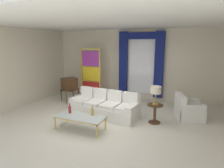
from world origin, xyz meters
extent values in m
plane|color=silver|center=(0.00, 0.00, 0.00)|extent=(16.00, 16.00, 0.00)
cube|color=beige|center=(0.00, 3.06, 1.50)|extent=(8.00, 0.12, 3.00)
cube|color=beige|center=(-3.66, 0.60, 1.50)|extent=(0.12, 7.00, 3.00)
cube|color=white|center=(0.00, 0.80, 3.02)|extent=(8.00, 7.60, 0.04)
cube|color=white|center=(0.40, 2.98, 1.55)|extent=(1.10, 0.02, 2.50)
cylinder|color=gold|center=(0.40, 2.90, 2.86)|extent=(2.00, 0.04, 0.04)
cube|color=navy|center=(-0.37, 2.88, 1.55)|extent=(0.36, 0.12, 2.70)
cube|color=navy|center=(1.17, 2.88, 1.55)|extent=(0.36, 0.12, 2.70)
cube|color=navy|center=(0.40, 2.88, 2.72)|extent=(1.80, 0.10, 0.28)
cube|color=white|center=(-0.22, 0.56, 0.19)|extent=(2.40, 1.13, 0.38)
cube|color=white|center=(-0.18, 0.93, 0.39)|extent=(2.33, 0.43, 0.78)
cube|color=white|center=(0.85, 0.45, 0.28)|extent=(0.29, 0.87, 0.56)
cube|color=white|center=(-1.28, 0.67, 0.28)|extent=(0.29, 0.87, 0.56)
cube|color=white|center=(0.65, 0.42, 0.44)|extent=(0.61, 0.79, 0.12)
cube|color=white|center=(0.68, 0.74, 0.66)|extent=(0.52, 0.19, 0.40)
cube|color=white|center=(0.07, 0.48, 0.44)|extent=(0.61, 0.79, 0.12)
cube|color=white|center=(0.10, 0.80, 0.66)|extent=(0.52, 0.19, 0.40)
cube|color=white|center=(-0.51, 0.54, 0.44)|extent=(0.61, 0.79, 0.12)
cube|color=white|center=(-0.48, 0.86, 0.66)|extent=(0.52, 0.19, 0.40)
cube|color=white|center=(-1.09, 0.60, 0.44)|extent=(0.61, 0.79, 0.12)
cube|color=white|center=(-1.05, 0.91, 0.66)|extent=(0.52, 0.19, 0.40)
cube|color=silver|center=(-0.36, -0.71, 0.40)|extent=(1.41, 0.62, 0.02)
cube|color=gold|center=(-0.36, -0.42, 0.38)|extent=(1.41, 0.04, 0.03)
cube|color=gold|center=(-0.36, -1.00, 0.38)|extent=(1.41, 0.04, 0.03)
cube|color=gold|center=(-1.04, -0.71, 0.38)|extent=(0.04, 0.62, 0.03)
cube|color=gold|center=(0.33, -0.71, 0.38)|extent=(0.04, 0.62, 0.03)
cylinder|color=gold|center=(-1.02, -0.44, 0.19)|extent=(0.04, 0.04, 0.38)
cylinder|color=gold|center=(0.31, -0.44, 0.19)|extent=(0.04, 0.04, 0.38)
cylinder|color=gold|center=(-1.02, -0.98, 0.19)|extent=(0.04, 0.04, 0.38)
cylinder|color=gold|center=(0.31, -0.98, 0.19)|extent=(0.04, 0.04, 0.38)
cylinder|color=maroon|center=(-0.77, -0.61, 0.51)|extent=(0.08, 0.08, 0.20)
cylinder|color=maroon|center=(-0.77, -0.61, 0.64)|extent=(0.03, 0.03, 0.06)
sphere|color=maroon|center=(-0.77, -0.61, 0.69)|extent=(0.04, 0.04, 0.04)
cylinder|color=gold|center=(-0.07, -0.51, 0.50)|extent=(0.07, 0.07, 0.19)
cylinder|color=gold|center=(-0.07, -0.51, 0.63)|extent=(0.03, 0.03, 0.06)
sphere|color=gold|center=(-0.07, -0.51, 0.67)|extent=(0.04, 0.04, 0.04)
cube|color=#472D19|center=(-2.29, 1.56, 0.50)|extent=(0.62, 0.54, 0.03)
cylinder|color=#472D19|center=(-2.63, 1.42, 0.25)|extent=(0.04, 0.04, 0.50)
cylinder|color=#472D19|center=(-2.37, 1.92, 0.25)|extent=(0.04, 0.04, 0.50)
cylinder|color=#472D19|center=(-2.20, 1.20, 0.25)|extent=(0.04, 0.04, 0.50)
cylinder|color=#472D19|center=(-1.95, 1.70, 0.25)|extent=(0.04, 0.04, 0.50)
cube|color=#472D19|center=(-2.29, 1.56, 0.76)|extent=(0.68, 0.72, 0.48)
cube|color=black|center=(-2.50, 1.67, 0.78)|extent=(0.19, 0.35, 0.30)
cylinder|color=gold|center=(-2.54, 1.60, 0.59)|extent=(0.03, 0.04, 0.04)
cylinder|color=gold|center=(-2.46, 1.74, 0.59)|extent=(0.03, 0.04, 0.04)
cylinder|color=silver|center=(-2.29, 1.56, 1.18)|extent=(0.07, 0.12, 0.34)
cylinder|color=silver|center=(-2.29, 1.56, 1.18)|extent=(0.07, 0.12, 0.34)
cube|color=white|center=(2.47, 1.43, 0.20)|extent=(1.00, 1.00, 0.40)
cube|color=white|center=(2.47, 1.43, 0.45)|extent=(0.86, 0.86, 0.10)
cube|color=white|center=(2.17, 1.33, 0.40)|extent=(0.43, 0.82, 0.80)
cube|color=white|center=(2.37, 1.73, 0.29)|extent=(0.76, 0.39, 0.58)
cube|color=white|center=(2.57, 1.12, 0.29)|extent=(0.76, 0.39, 0.58)
cube|color=gold|center=(-2.10, 2.26, 1.10)|extent=(0.05, 0.05, 2.20)
cube|color=gold|center=(-1.20, 2.26, 1.10)|extent=(0.05, 0.05, 2.20)
cube|color=gold|center=(-1.65, 2.26, 2.17)|extent=(0.90, 0.05, 0.06)
cube|color=gold|center=(-1.65, 2.26, 0.05)|extent=(0.90, 0.05, 0.10)
cube|color=red|center=(-1.65, 2.26, 0.43)|extent=(0.82, 0.02, 0.64)
cube|color=yellow|center=(-1.65, 2.26, 1.10)|extent=(0.82, 0.02, 0.64)
cube|color=purple|center=(-1.65, 2.26, 1.77)|extent=(0.82, 0.02, 0.64)
cylinder|color=beige|center=(-1.23, 1.99, 0.03)|extent=(0.16, 0.16, 0.06)
ellipsoid|color=#1C4EA8|center=(-1.23, 1.99, 0.14)|extent=(0.18, 0.32, 0.20)
sphere|color=#1C4EA8|center=(-1.23, 2.13, 0.25)|extent=(0.09, 0.09, 0.09)
cone|color=gold|center=(-1.23, 2.19, 0.25)|extent=(0.02, 0.04, 0.02)
cone|color=#1C9344|center=(-1.23, 1.81, 0.24)|extent=(0.44, 0.40, 0.50)
cylinder|color=#472D19|center=(1.49, 0.62, 0.58)|extent=(0.48, 0.48, 0.03)
cylinder|color=#472D19|center=(1.49, 0.62, 0.29)|extent=(0.08, 0.08, 0.55)
cylinder|color=#472D19|center=(1.49, 0.62, 0.01)|extent=(0.36, 0.36, 0.03)
cylinder|color=#B29338|center=(1.49, 0.62, 0.61)|extent=(0.18, 0.18, 0.04)
cylinder|color=#B29338|center=(1.49, 0.62, 0.81)|extent=(0.03, 0.03, 0.36)
cylinder|color=beige|center=(1.49, 0.62, 1.05)|extent=(0.32, 0.32, 0.22)
camera|label=1|loc=(2.50, -5.15, 2.45)|focal=31.43mm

